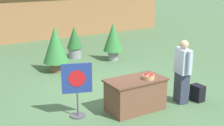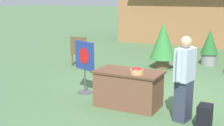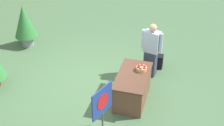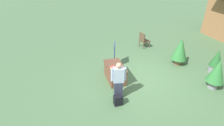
# 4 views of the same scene
# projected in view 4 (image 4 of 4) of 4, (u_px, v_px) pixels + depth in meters

# --- Properties ---
(ground_plane) EXTENTS (120.00, 120.00, 0.00)m
(ground_plane) POSITION_uv_depth(u_px,v_px,m) (137.00, 79.00, 8.53)
(ground_plane) COLOR #4C7047
(display_table) EXTENTS (1.43, 0.78, 0.78)m
(display_table) POSITION_uv_depth(u_px,v_px,m) (115.00, 73.00, 8.26)
(display_table) COLOR brown
(display_table) RESTS_ON ground_plane
(apple_basket) EXTENTS (0.27, 0.27, 0.13)m
(apple_basket) POSITION_uv_depth(u_px,v_px,m) (113.00, 68.00, 7.79)
(apple_basket) COLOR tan
(apple_basket) RESTS_ON display_table
(person_visitor) EXTENTS (0.34, 0.60, 1.62)m
(person_visitor) POSITION_uv_depth(u_px,v_px,m) (118.00, 81.00, 6.94)
(person_visitor) COLOR #33384C
(person_visitor) RESTS_ON ground_plane
(backpack) EXTENTS (0.24, 0.34, 0.42)m
(backpack) POSITION_uv_depth(u_px,v_px,m) (118.00, 100.00, 6.84)
(backpack) COLOR black
(backpack) RESTS_ON ground_plane
(poster_board) EXTENTS (0.66, 0.36, 1.27)m
(poster_board) POSITION_uv_depth(u_px,v_px,m) (115.00, 53.00, 9.32)
(poster_board) COLOR #4C4C51
(poster_board) RESTS_ON ground_plane
(patio_chair) EXTENTS (0.65, 0.65, 1.00)m
(patio_chair) POSITION_uv_depth(u_px,v_px,m) (143.00, 40.00, 11.54)
(patio_chair) COLOR brown
(patio_chair) RESTS_ON ground_plane
(potted_plant_near_right) EXTENTS (0.74, 0.74, 1.41)m
(potted_plant_near_right) POSITION_uv_depth(u_px,v_px,m) (217.00, 72.00, 7.49)
(potted_plant_near_right) COLOR gray
(potted_plant_near_right) RESTS_ON ground_plane
(potted_plant_far_right) EXTENTS (0.60, 0.60, 1.23)m
(potted_plant_far_right) POSITION_uv_depth(u_px,v_px,m) (216.00, 61.00, 8.75)
(potted_plant_far_right) COLOR gray
(potted_plant_far_right) RESTS_ON ground_plane
(potted_plant_near_left) EXTENTS (0.85, 0.85, 1.51)m
(potted_plant_near_left) POSITION_uv_depth(u_px,v_px,m) (180.00, 50.00, 9.38)
(potted_plant_near_left) COLOR brown
(potted_plant_near_left) RESTS_ON ground_plane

